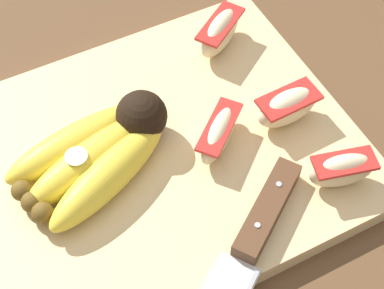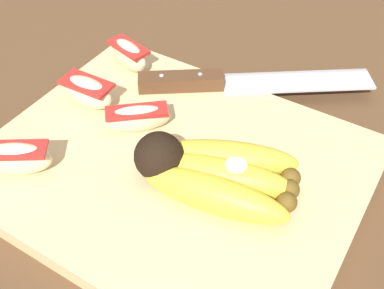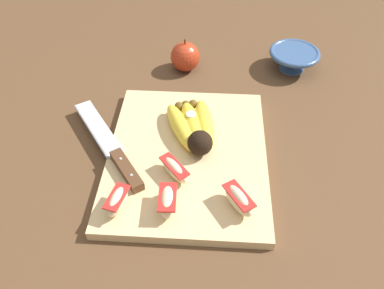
{
  "view_description": "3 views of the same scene",
  "coord_description": "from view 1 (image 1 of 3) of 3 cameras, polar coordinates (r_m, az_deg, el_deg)",
  "views": [
    {
      "loc": [
        0.13,
        0.33,
        0.5
      ],
      "look_at": [
        -0.02,
        0.04,
        0.05
      ],
      "focal_mm": 58.5,
      "sensor_mm": 36.0,
      "label": 1
    },
    {
      "loc": [
        0.2,
        -0.26,
        0.37
      ],
      "look_at": [
        0.02,
        0.03,
        0.04
      ],
      "focal_mm": 44.95,
      "sensor_mm": 36.0,
      "label": 2
    },
    {
      "loc": [
        -0.49,
        -0.02,
        0.56
      ],
      "look_at": [
        0.01,
        0.01,
        0.04
      ],
      "focal_mm": 36.04,
      "sensor_mm": 36.0,
      "label": 3
    }
  ],
  "objects": [
    {
      "name": "chefs_knife",
      "position": [
        0.52,
        4.74,
        -10.21
      ],
      "size": [
        0.25,
        0.18,
        0.02
      ],
      "color": "silver",
      "rests_on": "cutting_board"
    },
    {
      "name": "cutting_board",
      "position": [
        0.59,
        -3.38,
        -1.2
      ],
      "size": [
        0.37,
        0.3,
        0.02
      ],
      "primitive_type": "cube",
      "color": "#DBBC84",
      "rests_on": "ground_plane"
    },
    {
      "name": "apple_wedge_near",
      "position": [
        0.57,
        2.47,
        1.06
      ],
      "size": [
        0.07,
        0.06,
        0.03
      ],
      "color": "beige",
      "rests_on": "cutting_board"
    },
    {
      "name": "ground_plane",
      "position": [
        0.61,
        -3.5,
        -0.23
      ],
      "size": [
        6.0,
        6.0,
        0.0
      ],
      "primitive_type": "plane",
      "color": "brown"
    },
    {
      "name": "apple_wedge_far",
      "position": [
        0.59,
        8.72,
        3.43
      ],
      "size": [
        0.06,
        0.03,
        0.04
      ],
      "color": "beige",
      "rests_on": "cutting_board"
    },
    {
      "name": "apple_wedge_extra",
      "position": [
        0.65,
        2.56,
        10.21
      ],
      "size": [
        0.07,
        0.06,
        0.04
      ],
      "color": "beige",
      "rests_on": "cutting_board"
    },
    {
      "name": "banana_bunch",
      "position": [
        0.56,
        -8.51,
        -0.72
      ],
      "size": [
        0.16,
        0.12,
        0.05
      ],
      "color": "black",
      "rests_on": "cutting_board"
    },
    {
      "name": "apple_wedge_middle",
      "position": [
        0.56,
        13.56,
        -2.25
      ],
      "size": [
        0.06,
        0.04,
        0.04
      ],
      "color": "beige",
      "rests_on": "cutting_board"
    }
  ]
}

